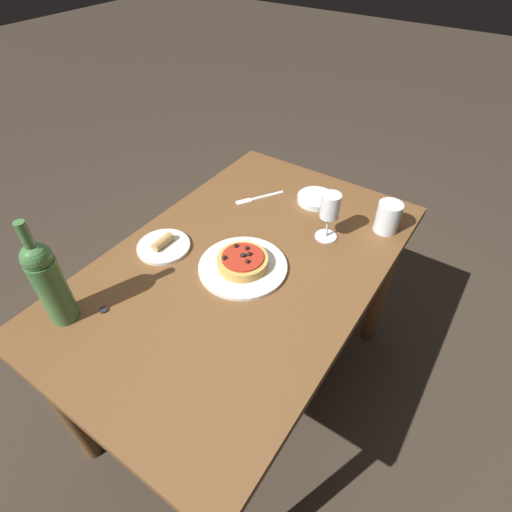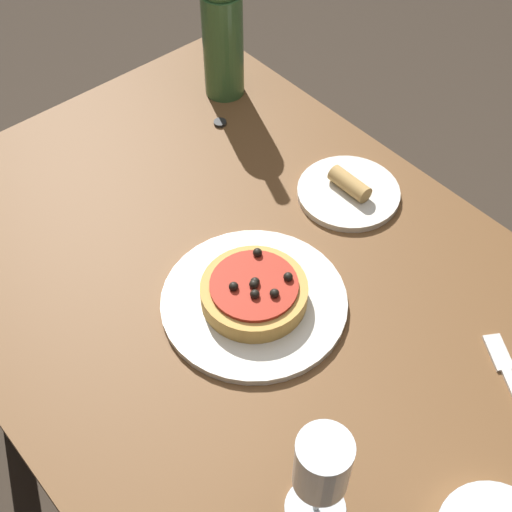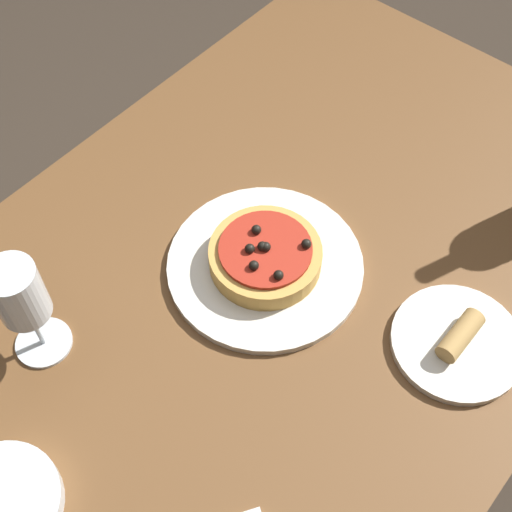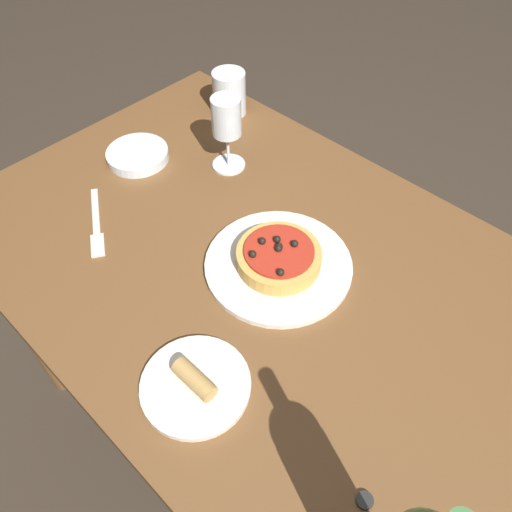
{
  "view_description": "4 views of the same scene",
  "coord_description": "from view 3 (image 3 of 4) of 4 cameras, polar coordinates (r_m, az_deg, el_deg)",
  "views": [
    {
      "loc": [
        -0.74,
        -0.55,
        1.65
      ],
      "look_at": [
        0.03,
        -0.03,
        0.8
      ],
      "focal_mm": 28.0,
      "sensor_mm": 36.0,
      "label": 1
    },
    {
      "loc": [
        0.46,
        -0.43,
        1.63
      ],
      "look_at": [
        -0.05,
        0.02,
        0.82
      ],
      "focal_mm": 50.0,
      "sensor_mm": 36.0,
      "label": 2
    },
    {
      "loc": [
        0.42,
        0.34,
        1.62
      ],
      "look_at": [
        0.03,
        0.01,
        0.87
      ],
      "focal_mm": 50.0,
      "sensor_mm": 36.0,
      "label": 3
    },
    {
      "loc": [
        -0.4,
        0.45,
        1.5
      ],
      "look_at": [
        0.01,
        0.02,
        0.81
      ],
      "focal_mm": 35.0,
      "sensor_mm": 36.0,
      "label": 4
    }
  ],
  "objects": [
    {
      "name": "ground_plane",
      "position": [
        1.71,
        0.47,
        -16.05
      ],
      "size": [
        14.0,
        14.0,
        0.0
      ],
      "primitive_type": "plane",
      "color": "#382D23"
    },
    {
      "name": "dining_table",
      "position": [
        1.1,
        0.71,
        -5.04
      ],
      "size": [
        1.26,
        0.8,
        0.77
      ],
      "color": "brown",
      "rests_on": "ground_plane"
    },
    {
      "name": "dinner_plate",
      "position": [
        1.01,
        0.73,
        -0.75
      ],
      "size": [
        0.28,
        0.28,
        0.01
      ],
      "color": "silver",
      "rests_on": "dining_table"
    },
    {
      "name": "pizza",
      "position": [
        0.99,
        0.75,
        0.02
      ],
      "size": [
        0.16,
        0.16,
        0.05
      ],
      "color": "gold",
      "rests_on": "dinner_plate"
    },
    {
      "name": "wine_glass",
      "position": [
        0.9,
        -18.36,
        -3.14
      ],
      "size": [
        0.08,
        0.08,
        0.17
      ],
      "color": "silver",
      "rests_on": "dining_table"
    },
    {
      "name": "side_bowl",
      "position": [
        0.92,
        -19.75,
        -18.14
      ],
      "size": [
        0.14,
        0.14,
        0.02
      ],
      "color": "silver",
      "rests_on": "dining_table"
    },
    {
      "name": "side_plate",
      "position": [
        0.98,
        15.8,
        -6.61
      ],
      "size": [
        0.18,
        0.18,
        0.04
      ],
      "color": "silver",
      "rests_on": "dining_table"
    }
  ]
}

